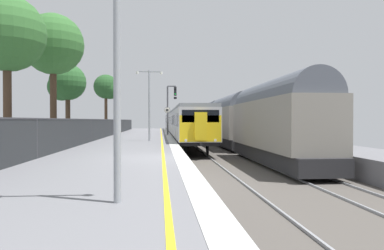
# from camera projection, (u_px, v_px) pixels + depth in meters

# --- Properties ---
(ground) EXTENTS (17.40, 110.00, 1.21)m
(ground) POSITION_uv_depth(u_px,v_px,m) (234.00, 171.00, 15.65)
(ground) COLOR slate
(commuter_train_at_platform) EXTENTS (2.83, 59.94, 3.81)m
(commuter_train_at_platform) POSITION_uv_depth(u_px,v_px,m) (178.00, 122.00, 53.25)
(commuter_train_at_platform) COLOR #B7B7BC
(commuter_train_at_platform) RESTS_ON ground
(freight_train_adjacent_track) EXTENTS (2.60, 53.23, 4.79)m
(freight_train_adjacent_track) POSITION_uv_depth(u_px,v_px,m) (219.00, 120.00, 41.13)
(freight_train_adjacent_track) COLOR #232326
(freight_train_adjacent_track) RESTS_ON ground
(signal_gantry) EXTENTS (1.10, 0.24, 5.39)m
(signal_gantry) POSITION_uv_depth(u_px,v_px,m) (170.00, 104.00, 41.06)
(signal_gantry) COLOR #47474C
(signal_gantry) RESTS_ON ground
(speed_limit_sign) EXTENTS (0.59, 0.08, 2.89)m
(speed_limit_sign) POSITION_uv_depth(u_px,v_px,m) (167.00, 117.00, 37.86)
(speed_limit_sign) COLOR #59595B
(speed_limit_sign) RESTS_ON ground
(platform_lamp_near) EXTENTS (2.00, 0.20, 5.07)m
(platform_lamp_near) POSITION_uv_depth(u_px,v_px,m) (117.00, 42.00, 6.93)
(platform_lamp_near) COLOR #93999E
(platform_lamp_near) RESTS_ON ground
(platform_lamp_mid) EXTENTS (2.00, 0.20, 5.30)m
(platform_lamp_mid) POSITION_uv_depth(u_px,v_px,m) (149.00, 99.00, 27.81)
(platform_lamp_mid) COLOR #93999E
(platform_lamp_mid) RESTS_ON ground
(platform_back_fence) EXTENTS (0.07, 99.00, 1.65)m
(platform_back_fence) POSITION_uv_depth(u_px,v_px,m) (37.00, 137.00, 14.93)
(platform_back_fence) COLOR #282B2D
(platform_back_fence) RESTS_ON ground
(background_tree_left) EXTENTS (3.35, 3.14, 7.47)m
(background_tree_left) POSITION_uv_depth(u_px,v_px,m) (107.00, 88.00, 47.78)
(background_tree_left) COLOR #473323
(background_tree_left) RESTS_ON ground
(background_tree_centre) EXTENTS (3.91, 3.91, 7.98)m
(background_tree_centre) POSITION_uv_depth(u_px,v_px,m) (5.00, 36.00, 19.00)
(background_tree_centre) COLOR #473323
(background_tree_centre) RESTS_ON ground
(background_tree_right) EXTENTS (4.07, 4.07, 8.70)m
(background_tree_right) POSITION_uv_depth(u_px,v_px,m) (52.00, 46.00, 24.80)
(background_tree_right) COLOR #473323
(background_tree_right) RESTS_ON ground
(background_tree_back) EXTENTS (3.14, 2.95, 6.14)m
(background_tree_back) POSITION_uv_depth(u_px,v_px,m) (66.00, 84.00, 30.20)
(background_tree_back) COLOR #473323
(background_tree_back) RESTS_ON ground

